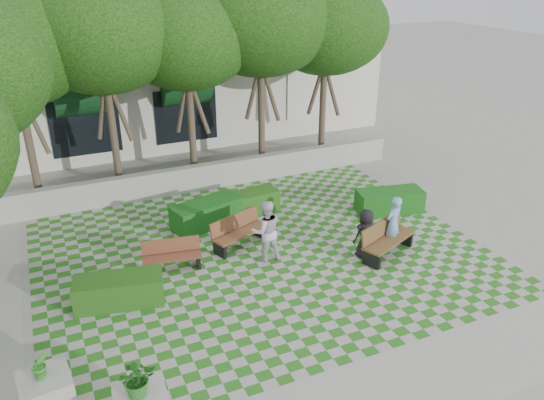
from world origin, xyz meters
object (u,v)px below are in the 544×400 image
bench_east (387,239)px  hedge_west (119,291)px  bench_west (172,255)px  person_blue (393,224)px  hedge_midleft (207,213)px  planter_back (47,394)px  person_dark (365,233)px  hedge_east (389,201)px  bench_mid (239,232)px  person_white (266,231)px  hedge_midright (248,202)px

bench_east → hedge_west: 7.22m
bench_west → person_blue: size_ratio=0.99×
person_blue → hedge_midleft: bearing=-58.9°
hedge_midleft → person_blue: 5.61m
planter_back → person_dark: 8.67m
hedge_east → person_blue: 2.52m
bench_mid → planter_back: planter_back is taller
hedge_east → bench_west: bearing=-176.1°
hedge_midleft → planter_back: 7.79m
bench_east → person_dark: person_dark is taller
bench_mid → person_white: bearing=-88.7°
bench_east → bench_west: bearing=140.3°
bench_east → person_white: (-3.17, 1.12, 0.40)m
bench_east → person_blue: 0.48m
bench_mid → hedge_midleft: size_ratio=0.83×
person_dark → person_blue: bearing=172.8°
person_white → hedge_midright: bearing=-97.2°
bench_mid → hedge_west: size_ratio=0.89×
person_blue → person_white: size_ratio=0.92×
bench_mid → person_dark: (2.96, -1.97, 0.27)m
person_blue → person_dark: 0.92m
bench_mid → hedge_west: (-3.61, -1.44, -0.08)m
bench_mid → hedge_midright: size_ratio=0.93×
person_blue → hedge_midright: bearing=-73.2°
hedge_midleft → hedge_east: bearing=-15.1°
planter_back → hedge_west: bearing=59.4°
bench_west → planter_back: (-3.29, -3.98, 0.10)m
bench_mid → bench_west: bearing=170.8°
hedge_east → hedge_midright: size_ratio=1.08×
hedge_east → person_white: person_white is taller
person_white → bench_east: bearing=166.1°
hedge_east → person_blue: bearing=-124.3°
planter_back → person_white: size_ratio=0.83×
bench_east → hedge_midright: (-2.51, 4.05, -0.13)m
hedge_midleft → hedge_west: bearing=-136.1°
person_dark → hedge_midleft: bearing=-54.8°
hedge_midleft → person_blue: person_blue is taller
person_dark → person_white: bearing=-28.6°
person_dark → hedge_west: bearing=-12.6°
person_blue → hedge_west: bearing=-22.9°
hedge_east → hedge_west: 9.02m
hedge_west → person_white: bearing=6.2°
bench_mid → planter_back: size_ratio=1.27×
hedge_midright → hedge_west: size_ratio=0.96×
bench_west → person_white: 2.59m
bench_west → hedge_midleft: bearing=60.9°
hedge_west → person_blue: 7.52m
bench_east → person_blue: (0.30, 0.18, 0.33)m
bench_east → bench_mid: (-3.57, 2.13, -0.04)m
planter_back → hedge_east: bearing=22.9°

